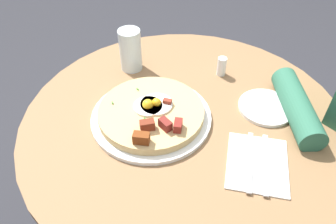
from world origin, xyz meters
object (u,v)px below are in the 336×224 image
object	(u,v)px
salt_shaker	(222,66)
bread_plate	(266,107)
pizza_plate	(151,117)
fork	(250,161)
knife	(265,163)
dining_table	(183,156)
breakfast_pizza	(151,112)
water_glass	(130,50)

from	to	relation	value
salt_shaker	bread_plate	bearing A→B (deg)	83.83
pizza_plate	fork	bearing A→B (deg)	108.07
knife	dining_table	bearing A→B (deg)	-120.20
pizza_plate	knife	distance (m)	0.31
breakfast_pizza	bread_plate	size ratio (longest dim) A/B	1.86
bread_plate	fork	xyz separation A→B (m)	(0.18, 0.09, 0.00)
knife	water_glass	bearing A→B (deg)	-126.91
dining_table	knife	size ratio (longest dim) A/B	4.86
pizza_plate	bread_plate	world-z (taller)	pizza_plate
dining_table	fork	bearing A→B (deg)	93.50
dining_table	water_glass	distance (m)	0.36
dining_table	bread_plate	world-z (taller)	bread_plate
dining_table	knife	distance (m)	0.30
breakfast_pizza	bread_plate	bearing A→B (deg)	147.80
breakfast_pizza	water_glass	distance (m)	0.25
pizza_plate	salt_shaker	size ratio (longest dim) A/B	5.42
bread_plate	knife	distance (m)	0.20
breakfast_pizza	pizza_plate	bearing A→B (deg)	-110.08
bread_plate	salt_shaker	size ratio (longest dim) A/B	2.55
bread_plate	water_glass	bearing A→B (deg)	-66.41
pizza_plate	fork	xyz separation A→B (m)	(-0.09, 0.27, 0.00)
breakfast_pizza	water_glass	bearing A→B (deg)	-112.75
pizza_plate	salt_shaker	world-z (taller)	salt_shaker
water_glass	knife	bearing A→B (deg)	91.62
salt_shaker	breakfast_pizza	bearing A→B (deg)	4.21
fork	water_glass	distance (m)	0.49
pizza_plate	knife	bearing A→B (deg)	110.37
water_glass	salt_shaker	bearing A→B (deg)	133.23
dining_table	bread_plate	size ratio (longest dim) A/B	5.81
dining_table	fork	distance (m)	0.28
fork	salt_shaker	size ratio (longest dim) A/B	3.05
dining_table	bread_plate	distance (m)	0.29
pizza_plate	bread_plate	size ratio (longest dim) A/B	2.13
pizza_plate	bread_plate	xyz separation A→B (m)	(-0.27, 0.17, -0.00)
knife	water_glass	xyz separation A→B (m)	(0.01, -0.52, 0.06)
dining_table	salt_shaker	distance (m)	0.30
pizza_plate	breakfast_pizza	xyz separation A→B (m)	(0.00, 0.00, 0.02)
knife	fork	bearing A→B (deg)	-90.00
fork	knife	size ratio (longest dim) A/B	1.00
bread_plate	knife	xyz separation A→B (m)	(0.16, 0.12, 0.00)
dining_table	knife	xyz separation A→B (m)	(-0.04, 0.24, 0.17)
dining_table	fork	world-z (taller)	fork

